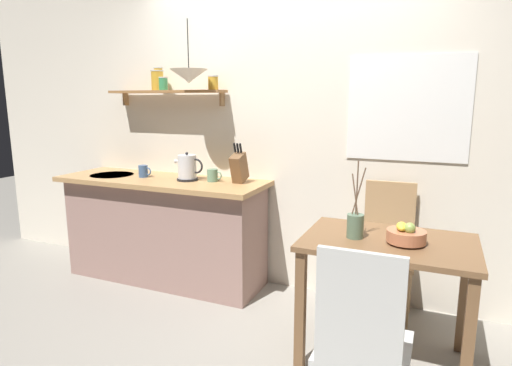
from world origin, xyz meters
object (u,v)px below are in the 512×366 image
object	(u,v)px
dining_chair_near	(362,340)
fruit_bowl	(406,235)
coffee_mug_by_sink	(144,171)
pendant_lamp	(189,76)
coffee_mug_spare	(213,175)
electric_kettle	(188,168)
dining_chair_far	(387,244)
dining_table	(387,261)
twig_vase	(355,225)
knife_block	(239,167)

from	to	relation	value
dining_chair_near	fruit_bowl	distance (m)	0.78
coffee_mug_by_sink	pendant_lamp	xyz separation A→B (m)	(0.49, -0.01, 0.79)
coffee_mug_spare	electric_kettle	bearing A→B (deg)	-170.25
pendant_lamp	electric_kettle	bearing A→B (deg)	152.03
dining_chair_near	pendant_lamp	distance (m)	2.35
dining_chair_far	coffee_mug_spare	distance (m)	1.45
electric_kettle	dining_table	bearing A→B (deg)	-16.30
fruit_bowl	twig_vase	bearing A→B (deg)	-179.86
dining_chair_near	dining_chair_far	distance (m)	1.35
dining_table	twig_vase	size ratio (longest dim) A/B	2.12
fruit_bowl	pendant_lamp	bearing A→B (deg)	163.86
dining_chair_near	coffee_mug_spare	size ratio (longest dim) A/B	7.46
dining_chair_far	coffee_mug_by_sink	bearing A→B (deg)	-176.29
dining_table	electric_kettle	distance (m)	1.79
dining_chair_near	pendant_lamp	bearing A→B (deg)	142.95
dining_chair_far	coffee_mug_by_sink	size ratio (longest dim) A/B	8.06
dining_chair_near	coffee_mug_spare	xyz separation A→B (m)	(-1.44, 1.28, 0.43)
pendant_lamp	knife_block	bearing A→B (deg)	13.06
dining_table	coffee_mug_by_sink	xyz separation A→B (m)	(-2.10, 0.47, 0.33)
dining_chair_near	coffee_mug_spare	world-z (taller)	coffee_mug_spare
electric_kettle	dining_chair_near	bearing A→B (deg)	-36.76
fruit_bowl	dining_chair_near	bearing A→B (deg)	-98.95
coffee_mug_spare	dining_chair_near	bearing A→B (deg)	-41.52
fruit_bowl	electric_kettle	xyz separation A→B (m)	(-1.77, 0.53, 0.20)
fruit_bowl	pendant_lamp	distance (m)	2.01
twig_vase	coffee_mug_spare	world-z (taller)	twig_vase
knife_block	pendant_lamp	xyz separation A→B (m)	(-0.39, -0.09, 0.71)
coffee_mug_spare	fruit_bowl	bearing A→B (deg)	-19.94
coffee_mug_by_sink	electric_kettle	bearing A→B (deg)	3.28
coffee_mug_by_sink	coffee_mug_spare	bearing A→B (deg)	5.47
fruit_bowl	coffee_mug_spare	bearing A→B (deg)	160.06
electric_kettle	pendant_lamp	size ratio (longest dim) A/B	0.55
electric_kettle	coffee_mug_by_sink	size ratio (longest dim) A/B	2.15
dining_table	dining_chair_far	world-z (taller)	dining_chair_far
pendant_lamp	dining_chair_far	bearing A→B (deg)	5.09
twig_vase	dining_chair_far	bearing A→B (deg)	79.28
dining_chair_far	dining_table	bearing A→B (deg)	-83.27
dining_table	dining_chair_far	xyz separation A→B (m)	(-0.07, 0.60, -0.09)
dining_table	dining_chair_near	world-z (taller)	dining_chair_near
coffee_mug_by_sink	pendant_lamp	size ratio (longest dim) A/B	0.26
dining_table	dining_chair_near	size ratio (longest dim) A/B	1.00
electric_kettle	dining_chair_far	bearing A→B (deg)	3.82
knife_block	dining_chair_near	bearing A→B (deg)	-46.92
dining_table	electric_kettle	bearing A→B (deg)	163.70
electric_kettle	pendant_lamp	xyz separation A→B (m)	(0.06, -0.03, 0.74)
dining_chair_near	coffee_mug_spare	bearing A→B (deg)	138.48
dining_chair_near	dining_chair_far	xyz separation A→B (m)	(-0.05, 1.35, 0.01)
dining_table	coffee_mug_spare	size ratio (longest dim) A/B	7.47
coffee_mug_by_sink	pendant_lamp	world-z (taller)	pendant_lamp
dining_chair_near	electric_kettle	distance (m)	2.13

